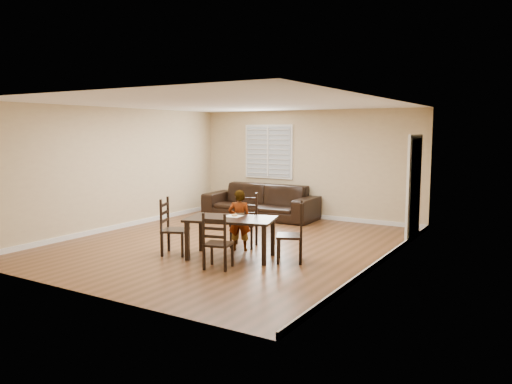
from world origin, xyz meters
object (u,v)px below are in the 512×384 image
dining_table (231,223)px  chair_left (169,229)px  chair_right (297,235)px  chair_near (246,222)px  sofa (260,201)px  child (239,220)px  chair_far (216,244)px  donut (235,215)px

dining_table → chair_left: bearing=-179.3°
dining_table → chair_right: chair_right is taller
chair_near → sofa: (-1.32, 2.77, -0.04)m
chair_left → child: size_ratio=0.90×
chair_far → chair_left: 1.39m
donut → sofa: size_ratio=0.04×
chair_far → donut: (-0.26, 0.93, 0.31)m
dining_table → chair_far: chair_far is taller
chair_far → sofa: (-1.83, 4.46, 0.00)m
chair_right → chair_left: bearing=-97.4°
chair_near → donut: bearing=-88.5°
dining_table → donut: 0.20m
chair_near → child: 0.44m
chair_near → child: bearing=-89.9°
chair_far → sofa: bearing=-81.9°
sofa → chair_near: bearing=-66.7°
dining_table → chair_left: (-1.10, -0.35, -0.15)m
chair_near → chair_right: size_ratio=1.00×
chair_far → sofa: size_ratio=0.32×
child → sofa: (-1.44, 3.18, -0.14)m
dining_table → sofa: 4.03m
chair_left → donut: bearing=-87.7°
dining_table → donut: (-0.03, 0.17, 0.11)m
chair_right → sofa: (-2.70, 3.34, -0.04)m
chair_left → child: 1.28m
chair_left → chair_right: size_ratio=0.99×
child → donut: bearing=84.7°
dining_table → chair_far: (0.23, -0.76, -0.20)m
dining_table → donut: donut is taller
dining_table → chair_left: chair_left is taller
dining_table → child: bearing=90.0°
donut → sofa: (-1.57, 3.53, -0.31)m
chair_far → donut: 1.01m
donut → sofa: bearing=114.0°
chair_right → child: (-1.26, 0.16, 0.10)m
dining_table → chair_near: (-0.28, 0.92, -0.15)m
chair_right → donut: size_ratio=9.66×
chair_near → chair_right: 1.49m
chair_far → chair_left: bearing=-31.4°
chair_left → child: (0.94, 0.87, 0.10)m
chair_near → chair_right: (1.38, -0.57, -0.00)m
chair_right → donut: bearing=-105.8°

